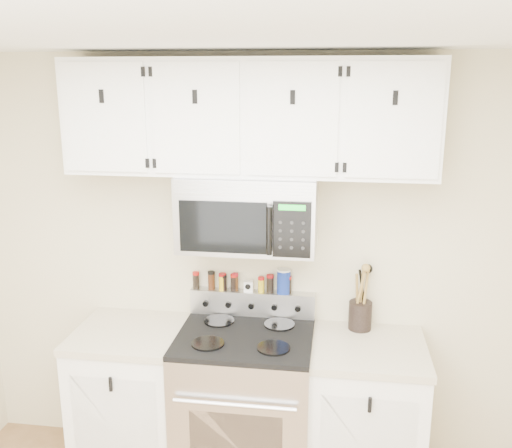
{
  "coord_description": "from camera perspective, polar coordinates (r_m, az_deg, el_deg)",
  "views": [
    {
      "loc": [
        0.49,
        -1.49,
        2.36
      ],
      "look_at": [
        0.06,
        1.45,
        1.59
      ],
      "focal_mm": 40.0,
      "sensor_mm": 36.0,
      "label": 1
    }
  ],
  "objects": [
    {
      "name": "spice_jar_7",
      "position": [
        3.44,
        1.42,
        -5.96
      ],
      "size": [
        0.04,
        0.04,
        0.11
      ],
      "color": "black",
      "rests_on": "range"
    },
    {
      "name": "microwave",
      "position": [
        3.17,
        -0.78,
        1.19
      ],
      "size": [
        0.76,
        0.44,
        0.42
      ],
      "color": "#9E9EA3",
      "rests_on": "back_wall"
    },
    {
      "name": "spice_jar_3",
      "position": [
        3.49,
        -3.28,
        -5.82
      ],
      "size": [
        0.04,
        0.04,
        0.1
      ],
      "color": "black",
      "rests_on": "range"
    },
    {
      "name": "base_cabinet_right",
      "position": [
        3.51,
        10.81,
        -18.54
      ],
      "size": [
        0.64,
        0.62,
        0.92
      ],
      "color": "white",
      "rests_on": "floor"
    },
    {
      "name": "spice_jar_5",
      "position": [
        3.47,
        -2.1,
        -5.8
      ],
      "size": [
        0.04,
        0.04,
        0.11
      ],
      "color": "#3F240F",
      "rests_on": "range"
    },
    {
      "name": "back_wall",
      "position": [
        3.46,
        -0.27,
        -4.21
      ],
      "size": [
        3.5,
        0.01,
        2.5
      ],
      "primitive_type": "cube",
      "color": "beige",
      "rests_on": "floor"
    },
    {
      "name": "spice_jar_2",
      "position": [
        3.49,
        -3.38,
        -5.76
      ],
      "size": [
        0.05,
        0.05,
        0.1
      ],
      "color": "gold",
      "rests_on": "range"
    },
    {
      "name": "range",
      "position": [
        3.5,
        -1.07,
        -17.81
      ],
      "size": [
        0.76,
        0.65,
        1.1
      ],
      "color": "#B7B7BA",
      "rests_on": "floor"
    },
    {
      "name": "base_cabinet_left",
      "position": [
        3.7,
        -12.1,
        -16.77
      ],
      "size": [
        0.64,
        0.62,
        0.92
      ],
      "color": "white",
      "rests_on": "floor"
    },
    {
      "name": "upper_cabinets",
      "position": [
        3.12,
        -0.75,
        10.65
      ],
      "size": [
        2.0,
        0.35,
        0.62
      ],
      "color": "white",
      "rests_on": "back_wall"
    },
    {
      "name": "spice_jar_0",
      "position": [
        3.52,
        -6.02,
        -5.6
      ],
      "size": [
        0.04,
        0.04,
        0.11
      ],
      "color": "black",
      "rests_on": "range"
    },
    {
      "name": "spice_jar_4",
      "position": [
        3.47,
        -2.2,
        -5.83
      ],
      "size": [
        0.05,
        0.05,
        0.1
      ],
      "color": "black",
      "rests_on": "range"
    },
    {
      "name": "spice_jar_1",
      "position": [
        3.5,
        -4.48,
        -5.62
      ],
      "size": [
        0.04,
        0.04,
        0.11
      ],
      "color": "#40200F",
      "rests_on": "range"
    },
    {
      "name": "ceiling",
      "position": [
        1.57,
        -10.36,
        19.12
      ],
      "size": [
        3.5,
        3.5,
        0.01
      ],
      "primitive_type": "cube",
      "color": "white",
      "rests_on": "back_wall"
    },
    {
      "name": "spice_jar_6",
      "position": [
        3.45,
        0.52,
        -6.05
      ],
      "size": [
        0.04,
        0.04,
        0.09
      ],
      "color": "gold",
      "rests_on": "range"
    },
    {
      "name": "spice_jar_10",
      "position": [
        3.43,
        3.24,
        -6.08
      ],
      "size": [
        0.04,
        0.04,
        0.11
      ],
      "color": "black",
      "rests_on": "range"
    },
    {
      "name": "utensil_crock",
      "position": [
        3.43,
        10.38,
        -8.76
      ],
      "size": [
        0.13,
        0.13,
        0.39
      ],
      "color": "black",
      "rests_on": "base_cabinet_right"
    },
    {
      "name": "salt_canister",
      "position": [
        3.43,
        2.78,
        -5.72
      ],
      "size": [
        0.08,
        0.08,
        0.15
      ],
      "color": "navy",
      "rests_on": "range"
    },
    {
      "name": "spice_jar_8",
      "position": [
        3.44,
        2.57,
        -6.13
      ],
      "size": [
        0.04,
        0.04,
        0.1
      ],
      "color": "#462B10",
      "rests_on": "range"
    },
    {
      "name": "spice_jar_9",
      "position": [
        3.44,
        2.91,
        -6.16
      ],
      "size": [
        0.04,
        0.04,
        0.09
      ],
      "color": "yellow",
      "rests_on": "range"
    },
    {
      "name": "kitchen_timer",
      "position": [
        3.47,
        -0.76,
        -6.22
      ],
      "size": [
        0.06,
        0.05,
        0.06
      ],
      "primitive_type": "cube",
      "rotation": [
        0.0,
        0.0,
        0.08
      ],
      "color": "white",
      "rests_on": "range"
    }
  ]
}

